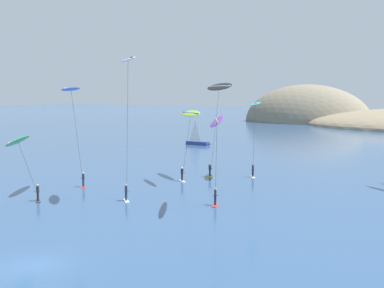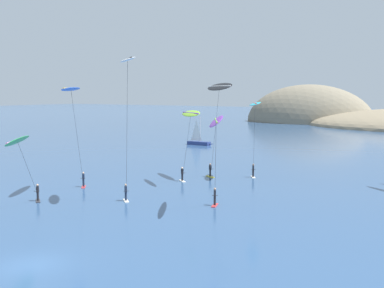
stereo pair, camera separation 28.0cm
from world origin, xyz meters
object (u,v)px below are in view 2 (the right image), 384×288
Objects in this scene: kitesurfer_white at (127,74)px; kitesurfer_green at (19,146)px; kitesurfer_black at (219,92)px; kitesurfer_lime at (190,120)px; kitesurfer_purple at (216,127)px; kitesurfer_blue at (72,97)px; kitesurfer_cyan at (255,110)px; sailboat_near at (200,142)px.

kitesurfer_green is at bearing -128.28° from kitesurfer_white.
kitesurfer_white is 11.26m from kitesurfer_green.
kitesurfer_black is 1.47× the size of kitesurfer_green.
kitesurfer_lime is at bearing 73.81° from kitesurfer_green.
kitesurfer_black reaches higher than kitesurfer_purple.
kitesurfer_blue is at bearing 103.07° from kitesurfer_green.
kitesurfer_cyan is 1.19× the size of kitesurfer_green.
kitesurfer_blue is 1.29× the size of kitesurfer_lime.
kitesurfer_lime is at bearing 55.58° from kitesurfer_blue.
kitesurfer_purple is (8.36, 1.51, -4.54)m from kitesurfer_white.
kitesurfer_white is at bearing -169.73° from kitesurfer_purple.
sailboat_near is 49.99m from kitesurfer_blue.
kitesurfer_blue is at bearing -177.00° from kitesurfer_purple.
kitesurfer_black is 1.36× the size of kitesurfer_purple.
kitesurfer_green is at bearing -105.74° from kitesurfer_black.
kitesurfer_blue reaches higher than kitesurfer_cyan.
kitesurfer_purple is (3.92, -16.68, -0.79)m from kitesurfer_cyan.
kitesurfer_white reaches higher than kitesurfer_cyan.
sailboat_near is at bearing 122.07° from kitesurfer_purple.
kitesurfer_lime is at bearing 131.62° from kitesurfer_purple.
kitesurfer_black reaches higher than kitesurfer_green.
kitesurfer_cyan is (12.16, 17.53, -1.64)m from kitesurfer_blue.
sailboat_near is 0.62× the size of kitesurfer_cyan.
kitesurfer_purple is 16.85m from kitesurfer_green.
kitesurfer_blue is 16.28m from kitesurfer_purple.
kitesurfer_black is (1.15, 4.63, 3.04)m from kitesurfer_lime.
sailboat_near is 53.55m from kitesurfer_white.
kitesurfer_cyan is 19.10m from kitesurfer_white.
kitesurfer_green is (-5.84, -7.40, -6.15)m from kitesurfer_white.
kitesurfer_white reaches higher than kitesurfer_black.
kitesurfer_black is at bearing -56.08° from sailboat_near.
sailboat_near is 0.50× the size of kitesurfer_black.
kitesurfer_black reaches higher than kitesurfer_lime.
kitesurfer_blue is 17.52m from kitesurfer_black.
kitesurfer_purple is 1.08× the size of kitesurfer_green.
kitesurfer_green is at bearing -147.87° from kitesurfer_purple.
kitesurfer_cyan reaches higher than kitesurfer_green.
kitesurfer_white is at bearing 51.72° from kitesurfer_green.
kitesurfer_blue reaches higher than kitesurfer_green.
kitesurfer_cyan is at bearing 55.25° from kitesurfer_blue.
kitesurfer_green is (1.88, -8.08, -4.05)m from kitesurfer_blue.
kitesurfer_black is 0.85× the size of kitesurfer_white.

